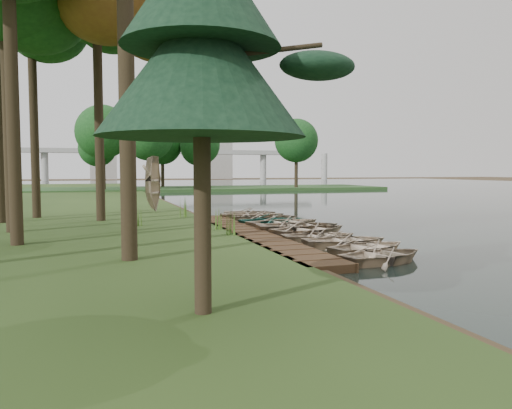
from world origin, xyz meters
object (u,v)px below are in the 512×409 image
object	(u,v)px
pine_tree	(201,23)
rowboat_1	(370,245)
stored_rowboat	(155,206)
boardwalk	(249,235)
rowboat_2	(346,239)
rowboat_0	(384,253)

from	to	relation	value
pine_tree	rowboat_1	bearing A→B (deg)	40.09
rowboat_1	stored_rowboat	size ratio (longest dim) A/B	0.90
boardwalk	rowboat_2	distance (m)	4.61
pine_tree	rowboat_0	bearing A→B (deg)	33.71
boardwalk	rowboat_1	distance (m)	6.03
stored_rowboat	boardwalk	bearing A→B (deg)	-138.06
boardwalk	stored_rowboat	world-z (taller)	stored_rowboat
boardwalk	rowboat_0	bearing A→B (deg)	-71.21
boardwalk	rowboat_0	distance (m)	7.27
rowboat_2	pine_tree	bearing A→B (deg)	141.34
rowboat_1	boardwalk	bearing A→B (deg)	12.65
pine_tree	rowboat_2	bearing A→B (deg)	47.17
rowboat_1	rowboat_2	distance (m)	1.61
rowboat_1	stored_rowboat	distance (m)	17.75
rowboat_2	stored_rowboat	size ratio (longest dim) A/B	0.92
rowboat_1	rowboat_0	bearing A→B (deg)	151.46
rowboat_2	pine_tree	xyz separation A→B (m)	(-7.05, -7.61, 5.21)
boardwalk	rowboat_0	size ratio (longest dim) A/B	5.19
rowboat_1	rowboat_2	size ratio (longest dim) A/B	0.97
boardwalk	stored_rowboat	bearing A→B (deg)	103.09
rowboat_0	rowboat_2	xyz separation A→B (m)	(0.31, 3.11, 0.02)
stored_rowboat	rowboat_1	bearing A→B (deg)	-133.42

